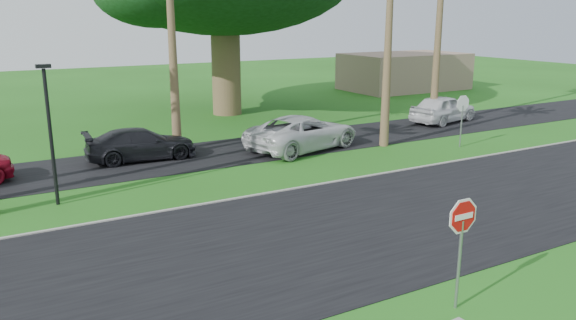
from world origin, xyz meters
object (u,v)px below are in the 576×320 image
Objects in this scene: stop_sign_near at (462,231)px; car_pickup at (443,109)px; car_minivan at (303,133)px; car_dark at (141,144)px; stop_sign_far at (462,110)px.

car_pickup is at bearing 46.33° from stop_sign_near.
stop_sign_near reaches higher than car_minivan.
car_minivan reaches higher than car_dark.
car_dark is 1.00× the size of car_pickup.
car_minivan is at bearing 87.03° from car_pickup.
stop_sign_far is 6.42m from car_pickup.
car_dark is at bearing 98.62° from stop_sign_near.
stop_sign_far is 0.56× the size of car_pickup.
stop_sign_far is 0.45× the size of car_minivan.
car_pickup is at bearing -86.71° from car_dark.
car_dark is (-13.93, 5.04, -1.09)m from stop_sign_far.
stop_sign_far reaches higher than car_dark.
stop_sign_near is 15.91m from stop_sign_far.
stop_sign_far is 7.61m from car_minivan.
car_pickup is (15.33, 16.06, -0.97)m from stop_sign_near.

